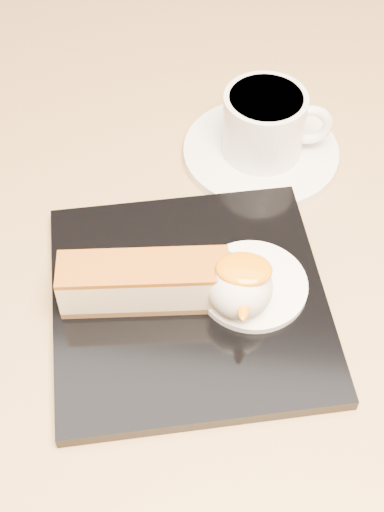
# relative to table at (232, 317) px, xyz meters

# --- Properties ---
(ground) EXTENTS (5.00, 5.00, 0.00)m
(ground) POSITION_rel_table_xyz_m (0.00, 0.00, -0.56)
(ground) COLOR brown
(ground) RESTS_ON ground
(table) EXTENTS (0.80, 0.80, 0.72)m
(table) POSITION_rel_table_xyz_m (0.00, 0.00, 0.00)
(table) COLOR black
(table) RESTS_ON ground
(dessert_plate) EXTENTS (0.27, 0.27, 0.01)m
(dessert_plate) POSITION_rel_table_xyz_m (-0.03, -0.10, 0.16)
(dessert_plate) COLOR black
(dessert_plate) RESTS_ON table
(cheesecake) EXTENTS (0.14, 0.06, 0.04)m
(cheesecake) POSITION_rel_table_xyz_m (-0.07, -0.10, 0.19)
(cheesecake) COLOR brown
(cheesecake) RESTS_ON dessert_plate
(cream_smear) EXTENTS (0.09, 0.09, 0.01)m
(cream_smear) POSITION_rel_table_xyz_m (0.02, -0.08, 0.17)
(cream_smear) COLOR white
(cream_smear) RESTS_ON dessert_plate
(ice_cream_scoop) EXTENTS (0.05, 0.05, 0.05)m
(ice_cream_scoop) POSITION_rel_table_xyz_m (0.01, -0.10, 0.19)
(ice_cream_scoop) COLOR white
(ice_cream_scoop) RESTS_ON cream_smear
(mango_sauce) EXTENTS (0.04, 0.03, 0.01)m
(mango_sauce) POSITION_rel_table_xyz_m (0.01, -0.10, 0.21)
(mango_sauce) COLOR orange
(mango_sauce) RESTS_ON ice_cream_scoop
(mint_sprig) EXTENTS (0.03, 0.02, 0.00)m
(mint_sprig) POSITION_rel_table_xyz_m (-0.01, -0.06, 0.17)
(mint_sprig) COLOR #2D8A41
(mint_sprig) RESTS_ON cream_smear
(saucer) EXTENTS (0.15, 0.15, 0.01)m
(saucer) POSITION_rel_table_xyz_m (0.01, 0.09, 0.16)
(saucer) COLOR white
(saucer) RESTS_ON table
(coffee_cup) EXTENTS (0.10, 0.08, 0.06)m
(coffee_cup) POSITION_rel_table_xyz_m (0.02, 0.09, 0.20)
(coffee_cup) COLOR white
(coffee_cup) RESTS_ON saucer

